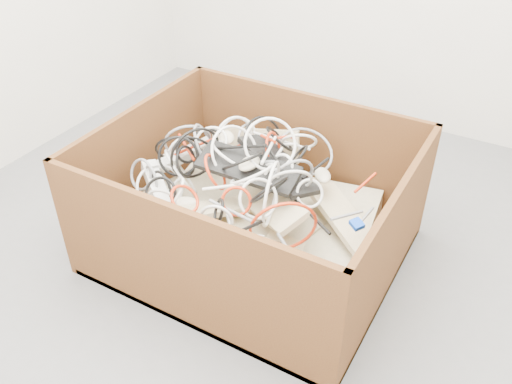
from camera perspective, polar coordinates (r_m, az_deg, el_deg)
The scene contains 8 objects.
ground at distance 2.37m, azimuth -0.55°, elevation -6.62°, with size 3.00×3.00×0.00m, color #5B5B5D.
cardboard_box at distance 2.31m, azimuth -0.60°, elevation -3.33°, with size 1.18×0.98×0.56m.
keyboard_pile at distance 2.22m, azimuth -0.02°, elevation -0.58°, with size 0.96×0.85×0.32m.
mice_scatter at distance 2.19m, azimuth -3.22°, elevation 0.80°, with size 0.79×0.70×0.23m.
power_strip_left at distance 2.38m, azimuth -7.81°, elevation 3.69°, with size 0.28×0.05×0.04m, color silver.
power_strip_right at distance 2.23m, azimuth -10.23°, elevation 0.40°, with size 0.30×0.06×0.04m, color silver.
vga_plug at distance 1.97m, azimuth 10.46°, elevation -3.31°, with size 0.04×0.04×0.02m, color #0C3BBD.
cable_tangle at distance 2.21m, azimuth -2.66°, elevation 2.80°, with size 0.98×0.86×0.46m.
Camera 1 is at (0.89, -1.51, 1.60)m, focal length 38.42 mm.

